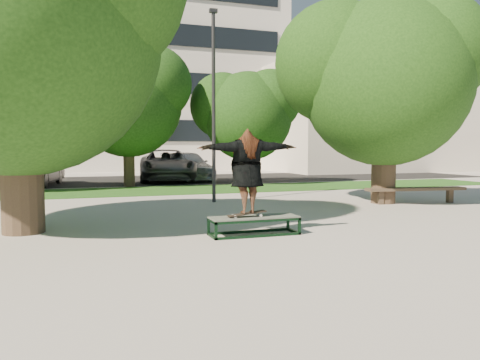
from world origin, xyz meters
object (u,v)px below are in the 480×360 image
object	(u,v)px
bench	(416,190)
car_silver_b	(186,166)
car_dark	(36,170)
lamppost	(214,104)
grind_box	(254,226)
tree_right	(382,73)
tree_left	(12,15)
car_grey	(166,165)

from	to	relation	value
bench	car_silver_b	xyz separation A→B (m)	(-4.58, 12.66, 0.32)
bench	car_dark	bearing A→B (deg)	144.90
lamppost	bench	size ratio (longest dim) A/B	1.85
grind_box	car_silver_b	size ratio (longest dim) A/B	0.35
car_dark	grind_box	bearing A→B (deg)	-59.66
lamppost	car_silver_b	world-z (taller)	lamppost
lamppost	car_dark	world-z (taller)	lamppost
bench	car_dark	distance (m)	16.25
lamppost	grind_box	size ratio (longest dim) A/B	3.39
tree_right	bench	distance (m)	3.84
grind_box	car_dark	distance (m)	15.31
tree_left	car_dark	world-z (taller)	tree_left
tree_left	car_silver_b	bearing A→B (deg)	64.90
grind_box	bench	size ratio (longest dim) A/B	0.55
lamppost	tree_right	bearing A→B (deg)	-21.28
tree_right	grind_box	world-z (taller)	tree_right
grind_box	bench	bearing A→B (deg)	26.47
lamppost	bench	distance (m)	6.94
tree_left	car_silver_b	xyz separation A→B (m)	(6.62, 14.13, -3.68)
tree_left	bench	bearing A→B (deg)	7.51
lamppost	car_silver_b	distance (m)	10.59
car_silver_b	tree_left	bearing A→B (deg)	-118.08
tree_right	car_silver_b	size ratio (longest dim) A/B	1.28
lamppost	car_dark	size ratio (longest dim) A/B	1.37
tree_left	car_grey	size ratio (longest dim) A/B	1.20
lamppost	grind_box	distance (m)	6.52
grind_box	lamppost	bearing A→B (deg)	82.36
grind_box	car_grey	distance (m)	15.81
car_dark	car_silver_b	world-z (taller)	car_silver_b
tree_left	grind_box	size ratio (longest dim) A/B	3.95
car_dark	car_grey	size ratio (longest dim) A/B	0.75
tree_right	lamppost	distance (m)	5.36
tree_right	bench	size ratio (longest dim) A/B	1.97
tree_left	lamppost	xyz separation A→B (m)	(5.29, 3.91, -1.27)
tree_right	car_grey	xyz separation A→B (m)	(-4.71, 11.92, -3.27)
car_grey	tree_right	bearing A→B (deg)	-61.65
grind_box	bench	xyz separation A→B (m)	(6.68, 3.32, 0.23)
tree_right	bench	bearing A→B (deg)	-27.49
tree_left	bench	xyz separation A→B (m)	(11.20, 1.48, -4.00)
lamppost	car_dark	xyz separation A→B (m)	(-6.00, 8.63, -2.42)
grind_box	car_silver_b	xyz separation A→B (m)	(2.10, 15.98, 0.55)
grind_box	car_grey	size ratio (longest dim) A/B	0.30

